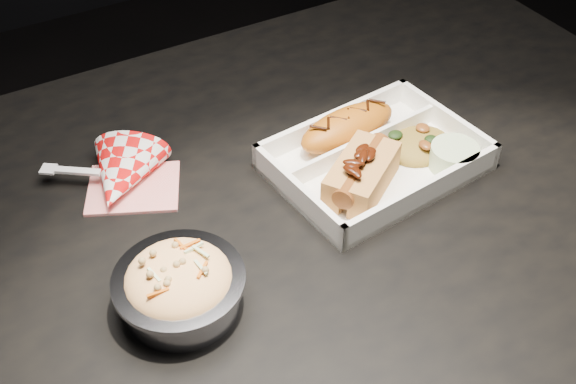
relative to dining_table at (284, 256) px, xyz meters
The scene contains 8 objects.
dining_table is the anchor object (origin of this frame).
food_tray 0.17m from the dining_table, ahead, with size 0.27×0.20×0.04m.
fried_pastry 0.18m from the dining_table, 24.59° to the left, with size 0.14×0.06×0.05m, color #B45D12.
hotdog 0.16m from the dining_table, 17.13° to the right, with size 0.12×0.11×0.06m.
fried_rice_mound 0.23m from the dining_table, ahead, with size 0.09×0.07×0.03m, color olive.
cupcake_liner 0.25m from the dining_table, 13.36° to the right, with size 0.06×0.06×0.03m, color beige.
foil_coleslaw_cup 0.22m from the dining_table, 154.42° to the right, with size 0.14×0.14×0.07m.
napkin_fork 0.23m from the dining_table, 140.89° to the left, with size 0.16×0.15×0.10m.
Camera 1 is at (-0.31, -0.54, 1.34)m, focal length 45.00 mm.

